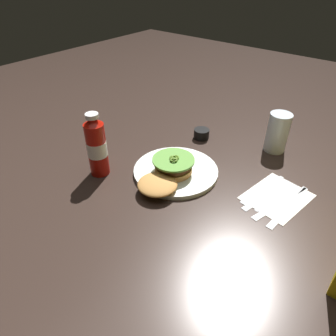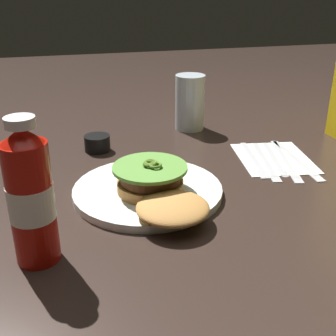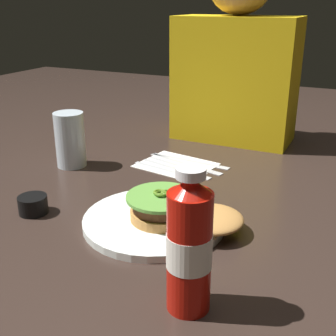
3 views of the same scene
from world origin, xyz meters
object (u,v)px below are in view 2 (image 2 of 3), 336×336
(water_glass, at_px, (190,102))
(steak_knife, at_px, (267,162))
(napkin, at_px, (274,158))
(spoon_utensil, at_px, (277,162))
(table_knife, at_px, (299,160))
(ketchup_bottle, at_px, (31,198))
(dinner_plate, at_px, (148,190))
(fork_utensil, at_px, (256,161))
(burger_sandwich, at_px, (157,189))
(condiment_cup, at_px, (97,143))
(butter_knife, at_px, (287,161))

(water_glass, xyz_separation_m, steak_knife, (0.26, 0.08, -0.06))
(napkin, bearing_deg, steak_knife, -51.57)
(steak_knife, height_order, spoon_utensil, same)
(napkin, relative_size, table_knife, 0.81)
(napkin, xyz_separation_m, steak_knife, (0.02, -0.03, 0.00))
(spoon_utensil, bearing_deg, steak_knife, -106.21)
(water_glass, bearing_deg, ketchup_bottle, -37.81)
(dinner_plate, relative_size, napkin, 1.48)
(fork_utensil, distance_m, steak_knife, 0.02)
(napkin, bearing_deg, burger_sandwich, -64.44)
(table_knife, bearing_deg, steak_knife, -100.01)
(burger_sandwich, height_order, ketchup_bottle, ketchup_bottle)
(dinner_plate, xyz_separation_m, fork_utensil, (-0.08, 0.25, -0.00))
(burger_sandwich, distance_m, fork_utensil, 0.27)
(condiment_cup, xyz_separation_m, fork_utensil, (0.15, 0.31, -0.01))
(burger_sandwich, relative_size, spoon_utensil, 1.19)
(spoon_utensil, bearing_deg, ketchup_bottle, -66.11)
(condiment_cup, relative_size, napkin, 0.32)
(water_glass, bearing_deg, table_knife, 29.52)
(butter_knife, bearing_deg, spoon_utensil, -95.97)
(condiment_cup, bearing_deg, ketchup_bottle, -18.04)
(napkin, distance_m, table_knife, 0.05)
(ketchup_bottle, distance_m, fork_utensil, 0.49)
(condiment_cup, height_order, table_knife, condiment_cup)
(dinner_plate, xyz_separation_m, ketchup_bottle, (0.15, -0.18, 0.09))
(steak_knife, height_order, butter_knife, same)
(burger_sandwich, xyz_separation_m, fork_utensil, (-0.13, 0.24, -0.03))
(steak_knife, relative_size, spoon_utensil, 1.13)
(ketchup_bottle, bearing_deg, water_glass, 142.19)
(burger_sandwich, xyz_separation_m, table_knife, (-0.10, 0.33, -0.03))
(burger_sandwich, distance_m, napkin, 0.32)
(water_glass, distance_m, napkin, 0.27)
(dinner_plate, bearing_deg, fork_utensil, 107.46)
(ketchup_bottle, bearing_deg, condiment_cup, 161.96)
(water_glass, height_order, table_knife, water_glass)
(napkin, bearing_deg, butter_knife, 25.32)
(dinner_plate, height_order, butter_knife, dinner_plate)
(ketchup_bottle, distance_m, steak_knife, 0.50)
(condiment_cup, bearing_deg, fork_utensil, 63.30)
(ketchup_bottle, relative_size, butter_knife, 0.91)
(water_glass, distance_m, steak_knife, 0.28)
(spoon_utensil, distance_m, table_knife, 0.05)
(fork_utensil, relative_size, spoon_utensil, 1.07)
(ketchup_bottle, xyz_separation_m, napkin, (-0.24, 0.48, -0.09))
(napkin, height_order, butter_knife, butter_knife)
(burger_sandwich, height_order, napkin, burger_sandwich)
(condiment_cup, height_order, fork_utensil, condiment_cup)
(ketchup_bottle, bearing_deg, napkin, 116.29)
(burger_sandwich, height_order, table_knife, burger_sandwich)
(burger_sandwich, xyz_separation_m, napkin, (-0.14, 0.29, -0.03))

